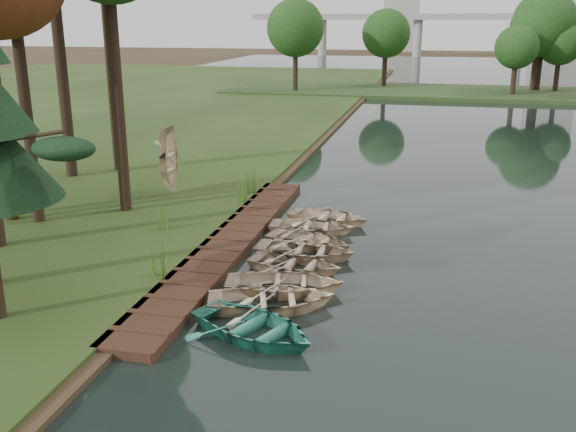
% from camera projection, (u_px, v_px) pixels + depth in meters
% --- Properties ---
extents(ground, '(300.00, 300.00, 0.00)m').
position_uv_depth(ground, '(274.00, 251.00, 21.90)').
color(ground, '#3D2F1D').
extents(boardwalk, '(1.60, 16.00, 0.30)m').
position_uv_depth(boardwalk, '(229.00, 243.00, 22.20)').
color(boardwalk, '#3A2216').
rests_on(boardwalk, ground).
extents(peninsula, '(50.00, 14.00, 0.45)m').
position_uv_depth(peninsula, '(467.00, 93.00, 66.63)').
color(peninsula, '#2B411D').
rests_on(peninsula, ground).
extents(far_trees, '(45.60, 5.60, 8.80)m').
position_uv_depth(far_trees, '(439.00, 31.00, 65.52)').
color(far_trees, black).
rests_on(far_trees, peninsula).
extents(bridge, '(95.90, 4.00, 8.60)m').
position_uv_depth(bridge, '(481.00, 21.00, 128.82)').
color(bridge, '#A5A5A0').
rests_on(bridge, ground).
extents(building_a, '(10.00, 8.00, 18.00)m').
position_uv_depth(building_a, '(559.00, 12.00, 143.03)').
color(building_a, '#A5A5A0').
rests_on(building_a, ground).
extents(building_b, '(8.00, 8.00, 12.00)m').
position_uv_depth(building_b, '(401.00, 26.00, 156.16)').
color(building_b, '#A5A5A0').
rests_on(building_b, ground).
extents(rowboat_0, '(4.17, 3.67, 0.72)m').
position_uv_depth(rowboat_0, '(254.00, 324.00, 15.77)').
color(rowboat_0, teal).
rests_on(rowboat_0, water).
extents(rowboat_1, '(4.08, 3.43, 0.72)m').
position_uv_depth(rowboat_1, '(271.00, 296.00, 17.33)').
color(rowboat_1, beige).
rests_on(rowboat_1, water).
extents(rowboat_2, '(3.82, 3.05, 0.71)m').
position_uv_depth(rowboat_2, '(284.00, 281.00, 18.37)').
color(rowboat_2, beige).
rests_on(rowboat_2, water).
extents(rowboat_3, '(3.29, 2.57, 0.62)m').
position_uv_depth(rowboat_3, '(295.00, 261.00, 19.96)').
color(rowboat_3, beige).
rests_on(rowboat_3, water).
extents(rowboat_4, '(3.39, 2.47, 0.69)m').
position_uv_depth(rowboat_4, '(304.00, 248.00, 21.03)').
color(rowboat_4, beige).
rests_on(rowboat_4, water).
extents(rowboat_5, '(3.55, 2.93, 0.64)m').
position_uv_depth(rowboat_5, '(309.00, 239.00, 22.02)').
color(rowboat_5, beige).
rests_on(rowboat_5, water).
extents(rowboat_6, '(3.24, 2.40, 0.65)m').
position_uv_depth(rowboat_6, '(312.00, 225.00, 23.50)').
color(rowboat_6, beige).
rests_on(rowboat_6, water).
extents(rowboat_7, '(3.49, 2.74, 0.66)m').
position_uv_depth(rowboat_7, '(328.00, 215.00, 24.64)').
color(rowboat_7, beige).
rests_on(rowboat_7, water).
extents(stored_rowboat, '(2.97, 2.14, 0.61)m').
position_uv_depth(stored_rowboat, '(172.00, 186.00, 28.03)').
color(stored_rowboat, beige).
rests_on(stored_rowboat, bank).
extents(reeds_0, '(0.60, 0.60, 0.94)m').
position_uv_depth(reeds_0, '(158.00, 261.00, 18.87)').
color(reeds_0, '#3F661E').
rests_on(reeds_0, bank).
extents(reeds_1, '(0.60, 0.60, 1.02)m').
position_uv_depth(reeds_1, '(163.00, 216.00, 23.08)').
color(reeds_1, '#3F661E').
rests_on(reeds_1, bank).
extents(reeds_2, '(0.60, 0.60, 1.13)m').
position_uv_depth(reeds_2, '(250.00, 179.00, 28.08)').
color(reeds_2, '#3F661E').
rests_on(reeds_2, bank).
extents(reeds_3, '(0.60, 0.60, 1.12)m').
position_uv_depth(reeds_3, '(241.00, 189.00, 26.54)').
color(reeds_3, '#3F661E').
rests_on(reeds_3, bank).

